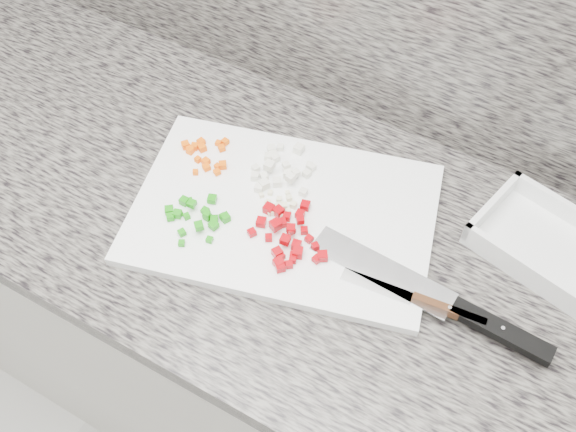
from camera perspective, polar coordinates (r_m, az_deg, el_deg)
name	(u,v)px	position (r m, az deg, el deg)	size (l,w,h in m)	color
cabinet	(277,336)	(1.50, -1.02, -10.60)	(3.92, 0.62, 0.86)	white
countertop	(273,220)	(1.11, -1.35, -0.33)	(3.96, 0.64, 0.04)	#625E56
cutting_board	(283,213)	(1.08, -0.40, 0.26)	(0.50, 0.33, 0.02)	white
carrot_pile	(204,153)	(1.16, -7.48, 5.59)	(0.10, 0.10, 0.01)	#F75D05
onion_pile	(280,169)	(1.12, -0.72, 4.20)	(0.11, 0.13, 0.03)	silver
green_pepper_pile	(197,215)	(1.07, -8.07, 0.07)	(0.11, 0.11, 0.02)	#17890C
red_pepper_pile	(287,236)	(1.03, -0.06, -1.79)	(0.14, 0.15, 0.03)	#9F0209
garlic_pile	(280,204)	(1.08, -0.71, 1.03)	(0.07, 0.06, 0.01)	beige
chef_knife	(458,309)	(1.00, 14.90, -8.03)	(0.39, 0.07, 0.02)	silver
paring_knife	(430,304)	(0.99, 12.48, -7.66)	(0.23, 0.04, 0.02)	silver
tray	(546,245)	(1.12, 21.94, -2.42)	(0.25, 0.21, 0.05)	white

